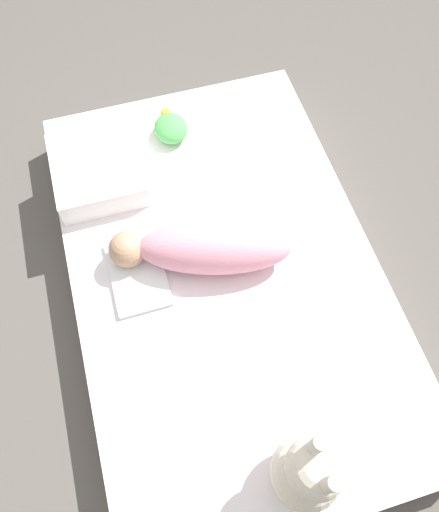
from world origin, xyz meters
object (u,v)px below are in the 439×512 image
(pillow, at_px, (97,171))
(turtle_plush, at_px, (171,127))
(swaddled_baby, at_px, (205,248))
(bunny_plush, at_px, (309,471))

(pillow, xyz_separation_m, turtle_plush, (0.12, -0.28, -0.01))
(swaddled_baby, height_order, turtle_plush, swaddled_baby)
(swaddled_baby, xyz_separation_m, bunny_plush, (-0.67, -0.07, 0.06))
(bunny_plush, height_order, turtle_plush, bunny_plush)
(pillow, height_order, turtle_plush, pillow)
(pillow, distance_m, bunny_plush, 1.12)
(swaddled_baby, xyz_separation_m, turtle_plush, (0.53, -0.02, -0.04))
(swaddled_baby, distance_m, turtle_plush, 0.53)
(pillow, bearing_deg, swaddled_baby, -146.57)
(pillow, bearing_deg, bunny_plush, -162.72)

